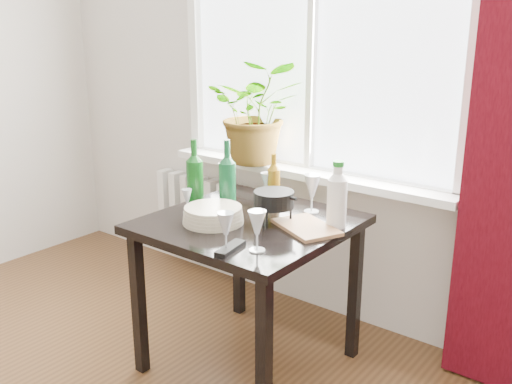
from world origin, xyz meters
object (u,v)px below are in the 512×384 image
Objects in this scene: bottle_amber at (274,179)px; radiator at (207,220)px; wineglass_front_right at (226,231)px; cutting_board at (306,227)px; potted_plant at (258,112)px; wineglass_back_center at (312,193)px; table at (249,239)px; wineglass_back_left at (267,188)px; fondue_pot at (274,206)px; plate_stack at (213,215)px; wineglass_far_right at (257,230)px; wine_bottle_left at (195,174)px; wine_bottle_right at (227,175)px; wineglass_front_left at (187,201)px; tv_remote at (230,248)px; cleaning_bottle at (337,194)px.

radiator is at bearing 155.19° from bottle_amber.
cutting_board is at bearing 74.22° from wineglass_front_right.
wineglass_back_center is at bearing -28.04° from potted_plant.
radiator is 4.94× the size of wineglass_front_right.
wineglass_back_left is (-0.09, 0.26, 0.17)m from table.
bottle_amber is 1.59× the size of wineglass_front_right.
wineglass_front_right is 0.61m from wineglass_back_center.
plate_stack is at bearing -141.00° from fondue_pot.
wineglass_far_right is 0.34m from cutting_board.
wine_bottle_left is 2.12× the size of wineglass_front_right.
wine_bottle_right is at bearing -40.38° from radiator.
fondue_pot is at bearing -53.78° from bottle_amber.
wineglass_back_center is 0.25m from wineglass_back_left.
wine_bottle_right is 0.41m from wineglass_back_center.
fondue_pot is (0.10, 0.06, 0.16)m from table.
wineglass_back_left is at bearing 123.10° from wineglass_far_right.
table is 0.37m from wineglass_back_center.
table is 2.47× the size of wine_bottle_left.
wine_bottle_left reaches higher than table.
wineglass_front_right reaches higher than plate_stack.
wine_bottle_right is 2.19× the size of wineglass_back_left.
potted_plant is 0.91m from cutting_board.
radiator is 2.68× the size of cutting_board.
wineglass_front_left is at bearing -52.54° from radiator.
fondue_pot is at bearing 10.40° from wine_bottle_left.
wine_bottle_left is 0.37m from wineglass_back_left.
tv_remote reaches higher than table.
cutting_board is at bearing -62.88° from wineglass_back_center.
potted_plant is 3.52× the size of wineglass_front_right.
wineglass_back_left is at bearing 108.68° from table.
potted_plant is 4.84× the size of wineglass_front_left.
table is 0.34m from wineglass_front_left.
wineglass_front_right is at bearing -111.59° from cleaning_bottle.
cleaning_bottle is at bearing -12.96° from bottle_amber.
potted_plant is at bearing 130.38° from fondue_pot.
wine_bottle_left is at bearing 145.79° from wineglass_front_right.
wineglass_back_left is at bearing 112.20° from wineglass_front_right.
wine_bottle_left is 1.14× the size of cleaning_bottle.
wine_bottle_left reaches higher than tv_remote.
wineglass_far_right is at bearing -21.29° from plate_stack.
wineglass_back_left is at bearing 87.59° from plate_stack.
wineglass_back_center is at bearing 117.12° from cutting_board.
wine_bottle_left is 0.59m from tv_remote.
potted_plant is at bearing 112.38° from plate_stack.
cleaning_bottle is 0.29m from fondue_pot.
bottle_amber is 0.06m from wineglass_back_left.
cutting_board reaches higher than radiator.
potted_plant reaches higher than tv_remote.
tv_remote is at bearing -69.63° from bottle_amber.
wineglass_far_right is 0.91× the size of wineglass_back_center.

